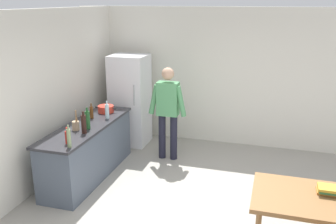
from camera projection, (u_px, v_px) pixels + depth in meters
name	position (u px, v px, depth m)	size (l,w,h in m)	color
ground_plane	(197.00, 221.00, 4.89)	(14.00, 14.00, 0.00)	#9E998E
wall_back	(231.00, 78.00, 7.24)	(6.40, 0.12, 2.70)	silver
wall_left	(28.00, 105.00, 5.39)	(0.12, 5.60, 2.70)	silver
kitchen_counter	(89.00, 150.00, 6.04)	(0.64, 2.20, 0.90)	#4C5666
refrigerator	(130.00, 100.00, 7.34)	(0.70, 0.67, 1.80)	white
person	(168.00, 108.00, 6.55)	(0.70, 0.22, 1.70)	#1E1E2D
dining_table	(317.00, 204.00, 4.04)	(1.40, 0.90, 0.75)	olive
cooking_pot	(106.00, 109.00, 6.54)	(0.40, 0.28, 0.12)	red
utensil_jar	(76.00, 125.00, 5.64)	(0.11, 0.11, 0.32)	tan
bottle_sauce_red	(67.00, 137.00, 5.10)	(0.06, 0.06, 0.24)	#B22319
bottle_wine_green	(88.00, 120.00, 5.67)	(0.08, 0.08, 0.34)	#1E5123
bottle_beer_brown	(92.00, 112.00, 6.19)	(0.06, 0.06, 0.26)	#5B3314
bottle_wine_dark	(84.00, 124.00, 5.49)	(0.08, 0.08, 0.34)	black
bottle_vinegar_tall	(69.00, 138.00, 4.96)	(0.06, 0.06, 0.32)	gray
bottle_water_clear	(107.00, 111.00, 6.17)	(0.07, 0.07, 0.30)	silver
book_stack	(329.00, 190.00, 4.09)	(0.28, 0.20, 0.09)	orange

